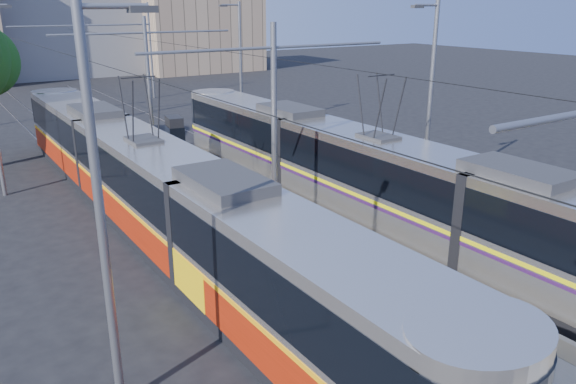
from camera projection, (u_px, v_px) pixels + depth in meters
ground at (446, 337)px, 13.90m from camera, size 160.00×160.00×0.00m
platform at (177, 170)px, 27.31m from camera, size 4.00×50.00×0.30m
tactile_strip_left at (148, 172)px, 26.50m from camera, size 0.70×50.00×0.01m
tactile_strip_right at (204, 163)px, 28.02m from camera, size 0.70×50.00×0.01m
rails at (177, 173)px, 27.35m from camera, size 8.71×70.00×0.03m
tram_left at (147, 184)px, 20.07m from camera, size 2.43×30.59×5.50m
tram_right at (376, 176)px, 20.52m from camera, size 2.43×28.71×5.50m
catenary at (197, 87)px, 23.67m from camera, size 9.20×70.00×7.00m
street_lamps at (142, 78)px, 29.20m from camera, size 15.18×38.22×8.00m
shelter at (175, 142)px, 26.65m from camera, size 0.89×1.25×2.53m
building_centre at (63, 11)px, 65.47m from camera, size 18.36×14.28×14.06m
building_right at (196, 27)px, 68.61m from camera, size 14.28×10.20×10.30m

